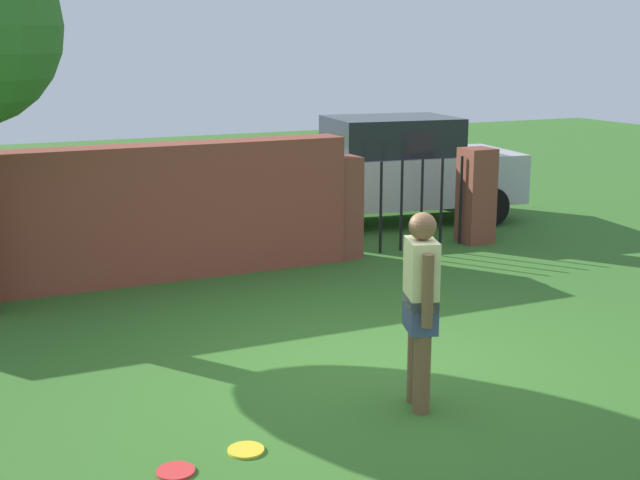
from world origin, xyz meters
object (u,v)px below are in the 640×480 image
at_px(car, 391,170).
at_px(frisbee_yellow, 246,450).
at_px(frisbee_red, 176,471).
at_px(person, 421,301).

bearing_deg(car, frisbee_yellow, 60.66).
relative_size(car, frisbee_red, 16.23).
relative_size(car, frisbee_yellow, 16.23).
xyz_separation_m(person, frisbee_yellow, (-1.55, -0.15, -0.89)).
bearing_deg(frisbee_red, car, 50.83).
bearing_deg(frisbee_red, frisbee_yellow, 9.48).
xyz_separation_m(car, frisbee_red, (-5.59, -6.86, -0.85)).
distance_m(person, frisbee_red, 2.30).
distance_m(frisbee_red, frisbee_yellow, 0.56).
distance_m(car, frisbee_red, 8.89).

